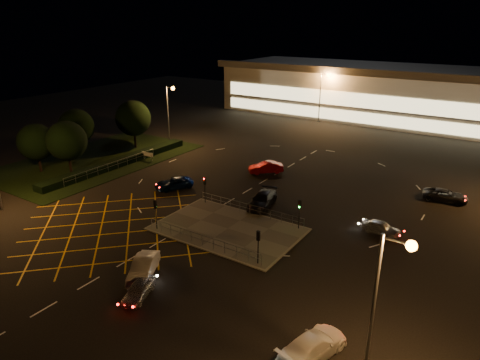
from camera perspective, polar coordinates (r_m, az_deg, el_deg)
The scene contains 25 objects.
ground at distance 46.35m, azimuth -2.25°, elevation -5.05°, with size 180.00×180.00×0.00m, color black.
pedestrian_island at distance 43.83m, azimuth -1.64°, elevation -6.54°, with size 14.00×9.00×0.12m, color #4C4944.
grass_verge at distance 68.89m, azimuth -18.53°, elevation 2.62°, with size 18.00×30.00×0.08m, color black.
hedge at distance 65.02m, azimuth -15.81°, elevation 2.30°, with size 2.00×26.00×1.00m, color black.
supermarket at distance 99.98m, azimuth 19.23°, elevation 11.00°, with size 72.00×26.50×10.50m.
streetlight_se at distance 24.34m, azimuth 18.62°, elevation -14.27°, with size 1.78×0.56×10.03m.
streetlight_nw at distance 71.99m, azimuth -9.37°, elevation 9.52°, with size 1.78×0.56×10.03m.
streetlight_far_left at distance 89.68m, azimuth 10.93°, elevation 11.58°, with size 1.78×0.56×10.03m.
signal_sw at distance 43.61m, azimuth -11.20°, elevation -3.74°, with size 0.28×0.30×3.15m.
signal_se at distance 36.89m, azimuth 2.45°, elevation -8.05°, with size 0.28×0.30×3.15m.
signal_nw at distance 49.10m, azimuth -4.73°, elevation -0.59°, with size 0.28×0.30×3.15m.
signal_ne at distance 43.24m, azimuth 7.94°, elevation -3.75°, with size 0.28×0.30×3.15m.
tree_a at distance 65.06m, azimuth -25.53°, elevation 4.59°, with size 5.04×5.04×6.86m.
tree_b at distance 70.85m, azimuth -20.99°, elevation 6.67°, with size 5.40×5.40×7.35m.
tree_c at distance 72.63m, azimuth -14.05°, elevation 7.99°, with size 5.76×5.76×7.84m.
tree_d at distance 81.12m, azimuth -13.83°, elevation 8.61°, with size 4.68×4.68×6.37m.
tree_e at distance 62.73m, azimuth -22.09°, elevation 4.85°, with size 5.40×5.40×7.35m.
car_near_silver at distance 34.71m, azimuth -13.38°, elevation -14.05°, with size 1.49×3.71×1.26m, color #B8B9C0.
car_queue_white at distance 37.09m, azimuth -12.74°, elevation -11.28°, with size 1.63×4.67×1.54m, color silver.
car_left_blue at distance 54.65m, azimuth -8.82°, elevation -0.42°, with size 2.24×4.85×1.35m, color #0B1B43.
car_far_dkgrey at distance 48.89m, azimuth 3.00°, elevation -2.63°, with size 2.21×5.43×1.58m, color black.
car_right_silver at distance 45.05m, azimuth 18.29°, elevation -6.02°, with size 1.55×3.86×1.32m, color #B9BCC1.
car_circ_red at distance 59.57m, azimuth 3.44°, elevation 1.69°, with size 1.66×4.77×1.57m, color maroon.
car_east_grey at distance 55.73m, azimuth 25.69°, elevation -1.86°, with size 2.29×4.98×1.38m, color black.
car_approach_white at distance 29.24m, azimuth 9.68°, elevation -20.97°, with size 2.18×5.37×1.56m, color silver.
Camera 1 is at (24.52, -33.85, 20.04)m, focal length 32.00 mm.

